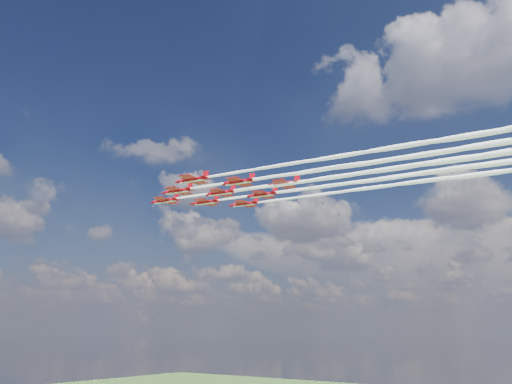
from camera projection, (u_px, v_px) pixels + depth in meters
jet_lead at (358, 173)px, 121.04m from camera, size 121.25×24.01×2.61m
jet_row2_port at (391, 159)px, 110.94m from camera, size 121.25×24.01×2.61m
jet_row2_starb at (403, 176)px, 122.89m from camera, size 121.25×24.01×2.61m
jet_row3_port at (431, 142)px, 100.85m from camera, size 121.25×24.01×2.61m
jet_row3_centre at (440, 162)px, 112.80m from camera, size 121.25×24.01×2.61m
jet_row3_starb at (447, 178)px, 124.74m from camera, size 121.25×24.01×2.61m
jet_row4_port at (484, 145)px, 102.70m from camera, size 121.25×24.01×2.61m
jet_row4_starb at (487, 165)px, 114.65m from camera, size 121.25×24.01×2.61m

